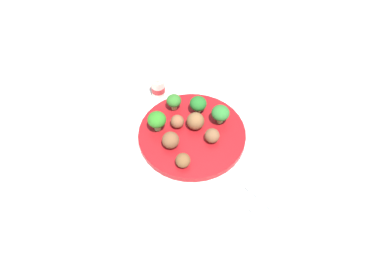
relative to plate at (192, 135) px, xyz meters
The scene contains 15 objects.
ground_plane 0.01m from the plate, ahead, with size 4.00×4.00×0.00m, color beige.
plate is the anchor object (origin of this frame).
broccoli_floret_back_left 0.09m from the plate, 49.68° to the right, with size 0.05×0.05×0.05m.
broccoli_floret_front_right 0.10m from the plate, 44.25° to the left, with size 0.05×0.05×0.06m.
broccoli_floret_center 0.10m from the plate, ahead, with size 0.04×0.04×0.05m.
broccoli_floret_front_left 0.09m from the plate, 99.98° to the right, with size 0.05×0.05×0.05m.
meatball_mid_right 0.10m from the plate, 130.40° to the left, with size 0.04×0.04×0.04m, color brown.
meatball_near_rim 0.06m from the plate, 152.64° to the right, with size 0.04×0.04×0.04m, color brown.
meatball_front_left 0.07m from the plate, 93.27° to the left, with size 0.04×0.04×0.04m, color brown.
meatball_far_rim 0.04m from the plate, 60.62° to the right, with size 0.05×0.05×0.05m, color brown.
meatball_mid_left 0.05m from the plate, 21.03° to the left, with size 0.04×0.04×0.04m, color brown.
napkin 0.24m from the plate, behind, with size 0.17×0.12×0.01m, color white.
fork 0.23m from the plate, behind, with size 0.12×0.02×0.01m.
knife 0.24m from the plate, behind, with size 0.15×0.02×0.01m.
yogurt_bottle 0.18m from the plate, ahead, with size 0.04×0.04×0.07m.
Camera 1 is at (-0.52, 0.40, 0.85)m, focal length 38.18 mm.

